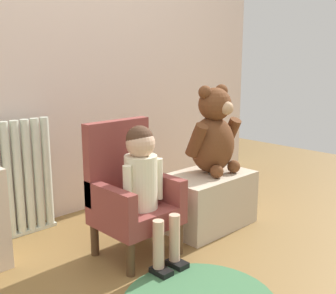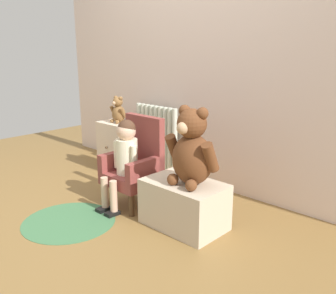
% 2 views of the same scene
% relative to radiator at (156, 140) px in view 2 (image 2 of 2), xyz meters
% --- Properties ---
extents(ground_plane, '(6.00, 6.00, 0.00)m').
position_rel_radiator_xyz_m(ground_plane, '(0.43, -1.14, -0.34)').
color(ground_plane, olive).
extents(back_wall, '(3.80, 0.05, 2.40)m').
position_rel_radiator_xyz_m(back_wall, '(0.43, 0.12, 0.86)').
color(back_wall, beige).
rests_on(back_wall, ground_plane).
extents(radiator, '(0.56, 0.05, 0.69)m').
position_rel_radiator_xyz_m(radiator, '(0.00, 0.00, 0.00)').
color(radiator, silver).
rests_on(radiator, ground_plane).
extents(small_dresser, '(0.36, 0.28, 0.52)m').
position_rel_radiator_xyz_m(small_dresser, '(-0.33, -0.23, -0.08)').
color(small_dresser, beige).
rests_on(small_dresser, ground_plane).
extents(child_armchair, '(0.40, 0.37, 0.71)m').
position_rel_radiator_xyz_m(child_armchair, '(0.39, -0.63, -0.01)').
color(child_armchair, brown).
rests_on(child_armchair, ground_plane).
extents(child_figure, '(0.25, 0.35, 0.71)m').
position_rel_radiator_xyz_m(child_figure, '(0.39, -0.74, 0.12)').
color(child_figure, beige).
rests_on(child_figure, ground_plane).
extents(low_bench, '(0.57, 0.37, 0.34)m').
position_rel_radiator_xyz_m(low_bench, '(0.96, -0.68, -0.18)').
color(low_bench, beige).
rests_on(low_bench, ground_plane).
extents(large_teddy_bear, '(0.39, 0.28, 0.54)m').
position_rel_radiator_xyz_m(large_teddy_bear, '(1.02, -0.67, 0.23)').
color(large_teddy_bear, brown).
rests_on(large_teddy_bear, low_bench).
extents(small_teddy_bear, '(0.19, 0.14, 0.26)m').
position_rel_radiator_xyz_m(small_teddy_bear, '(-0.30, -0.23, 0.29)').
color(small_teddy_bear, brown).
rests_on(small_teddy_bear, small_dresser).
extents(floor_rug, '(0.68, 0.68, 0.01)m').
position_rel_radiator_xyz_m(floor_rug, '(0.30, -1.21, -0.34)').
color(floor_rug, '#407348').
rests_on(floor_rug, ground_plane).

